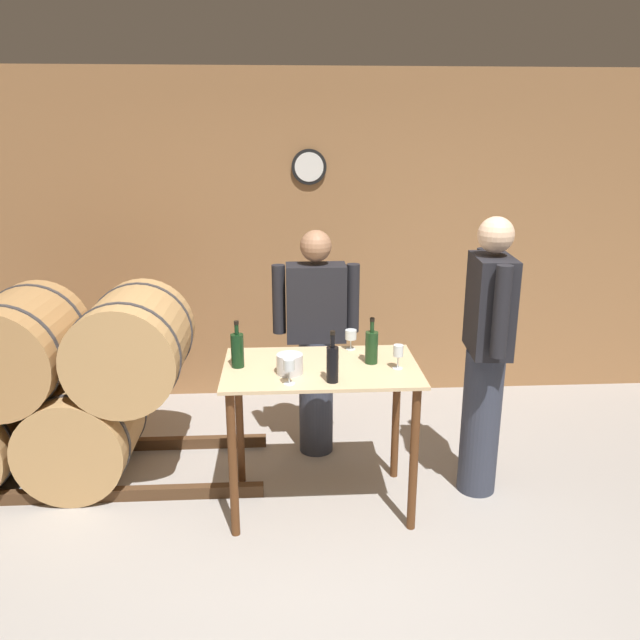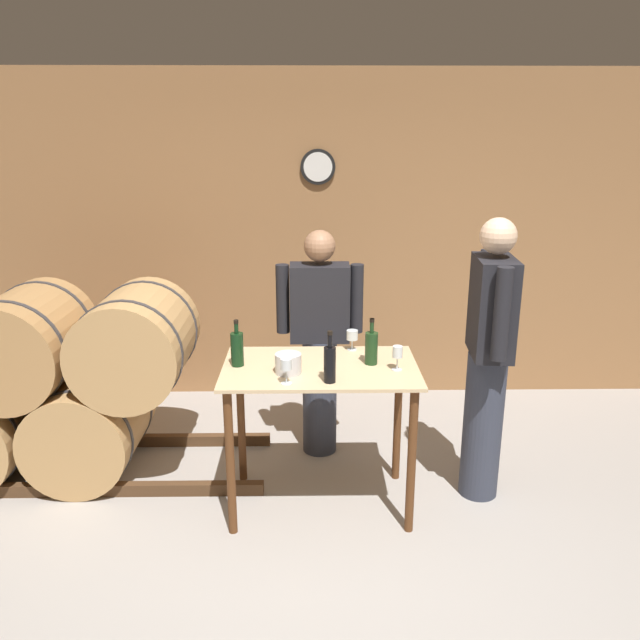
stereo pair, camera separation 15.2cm
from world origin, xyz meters
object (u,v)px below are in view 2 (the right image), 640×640
person_host (320,339)px  wine_bottle_center (371,347)px  wine_bottle_far_left (237,348)px  wine_bottle_left (330,363)px  ice_bucket (288,363)px  person_visitor_with_scarf (488,356)px  wine_glass_near_left (286,365)px  wine_glass_near_center (352,336)px  wine_glass_near_right (397,353)px

person_host → wine_bottle_center: bearing=-65.7°
wine_bottle_far_left → wine_bottle_left: 0.59m
ice_bucket → person_host: bearing=76.5°
wine_bottle_center → person_visitor_with_scarf: 0.72m
person_host → wine_bottle_far_left: bearing=-126.3°
wine_bottle_left → wine_bottle_far_left: bearing=154.0°
wine_bottle_far_left → wine_glass_near_left: 0.40m
wine_glass_near_left → wine_glass_near_center: size_ratio=1.12×
wine_glass_near_center → wine_glass_near_right: wine_glass_near_right is taller
wine_glass_near_center → wine_glass_near_left: bearing=-126.0°
ice_bucket → person_visitor_with_scarf: (1.19, 0.21, -0.04)m
wine_bottle_far_left → ice_bucket: (0.30, -0.12, -0.05)m
wine_bottle_left → wine_glass_near_left: size_ratio=2.03×
wine_bottle_left → ice_bucket: size_ratio=1.95×
wine_glass_near_center → person_host: (-0.20, 0.40, -0.16)m
wine_bottle_center → person_host: size_ratio=0.17×
wine_bottle_far_left → wine_glass_near_left: (0.29, -0.28, -0.00)m
ice_bucket → wine_glass_near_right: bearing=3.6°
wine_bottle_far_left → wine_bottle_center: (0.78, 0.02, -0.00)m
wine_glass_near_center → ice_bucket: size_ratio=0.86×
wine_bottle_left → wine_bottle_center: size_ratio=1.05×
ice_bucket → person_host: 0.82m
wine_bottle_far_left → wine_glass_near_right: wine_bottle_far_left is taller
wine_bottle_far_left → person_host: person_host is taller
wine_glass_near_left → person_host: (0.19, 0.94, -0.17)m
wine_bottle_left → wine_glass_near_right: bearing=24.0°
ice_bucket → person_host: size_ratio=0.09×
wine_bottle_left → person_host: bearing=92.5°
wine_bottle_far_left → wine_bottle_center: size_ratio=1.00×
wine_bottle_left → wine_glass_near_left: bearing=-175.0°
wine_bottle_center → person_host: bearing=114.3°
wine_bottle_center → wine_bottle_left: bearing=-132.5°
wine_bottle_far_left → ice_bucket: size_ratio=1.87×
wine_bottle_center → wine_glass_near_left: wine_bottle_center is taller
wine_bottle_far_left → person_visitor_with_scarf: size_ratio=0.16×
person_host → person_visitor_with_scarf: bearing=-30.0°
person_host → person_visitor_with_scarf: person_visitor_with_scarf is taller
wine_glass_near_center → person_visitor_with_scarf: bearing=-12.3°
wine_glass_near_right → wine_bottle_left: bearing=-156.0°
wine_glass_near_left → person_host: 0.98m
wine_glass_near_center → person_visitor_with_scarf: size_ratio=0.07×
wine_glass_near_center → person_visitor_with_scarf: person_visitor_with_scarf is taller
wine_bottle_left → person_host: person_host is taller
person_host → wine_bottle_left: bearing=-87.5°
wine_glass_near_left → person_visitor_with_scarf: (1.20, 0.36, -0.08)m
ice_bucket → wine_glass_near_center: bearing=44.8°
wine_glass_near_right → ice_bucket: 0.62m
wine_glass_near_left → wine_glass_near_center: (0.39, 0.54, -0.01)m
person_host → wine_glass_near_right: bearing=-60.0°
person_host → wine_glass_near_left: bearing=-101.7°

